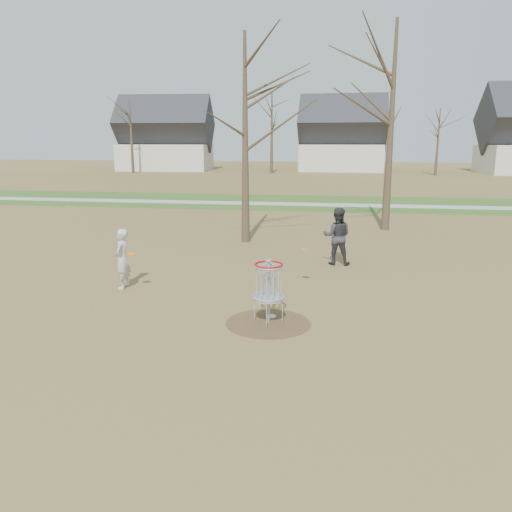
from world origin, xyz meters
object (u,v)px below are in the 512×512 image
Objects in this scene: player_throwing at (337,236)px; disc_golf_basket at (269,282)px; player_standing at (122,259)px; disc_grounded at (271,316)px.

player_throwing is 5.61m from disc_golf_basket.
disc_grounded is at bearing 66.98° from player_standing.
player_throwing is at bearing 120.38° from player_standing.
player_standing reaches higher than disc_grounded.
disc_golf_basket is (4.08, -1.97, 0.13)m from player_standing.
player_standing is 0.88× the size of player_throwing.
player_standing reaches higher than disc_golf_basket.
player_throwing is 8.08× the size of disc_grounded.
player_standing is at bearing 154.21° from disc_golf_basket.
player_standing is 6.50m from player_throwing.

